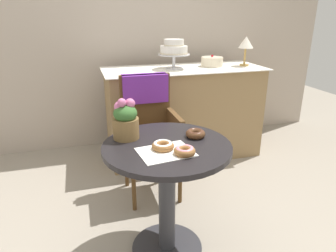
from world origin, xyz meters
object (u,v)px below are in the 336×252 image
(wicker_chair, at_px, (148,116))
(donut_side, at_px, (185,151))
(flower_vase, at_px, (125,120))
(cafe_table, at_px, (167,178))
(donut_front, at_px, (163,145))
(round_layer_cake, at_px, (212,62))
(donut_mid, at_px, (195,133))
(table_lamp, at_px, (246,44))
(tiered_cake_stand, at_px, (174,49))

(wicker_chair, bearing_deg, donut_side, -89.50)
(flower_vase, bearing_deg, cafe_table, -38.02)
(donut_front, relative_size, round_layer_cake, 0.56)
(flower_vase, relative_size, round_layer_cake, 1.13)
(donut_mid, distance_m, table_lamp, 1.61)
(cafe_table, bearing_deg, wicker_chair, 85.55)
(tiered_cake_stand, bearing_deg, donut_mid, -101.44)
(wicker_chair, height_order, table_lamp, table_lamp)
(donut_mid, relative_size, round_layer_cake, 0.54)
(donut_front, height_order, tiered_cake_stand, tiered_cake_stand)
(cafe_table, xyz_separation_m, table_lamp, (1.17, 1.27, 0.61))
(donut_side, bearing_deg, wicker_chair, 89.60)
(wicker_chair, bearing_deg, flower_vase, -113.01)
(flower_vase, height_order, tiered_cake_stand, tiered_cake_stand)
(cafe_table, bearing_deg, donut_mid, 16.44)
(donut_mid, relative_size, tiered_cake_stand, 0.38)
(donut_mid, distance_m, flower_vase, 0.41)
(table_lamp, bearing_deg, round_layer_cake, 168.64)
(donut_side, height_order, round_layer_cake, round_layer_cake)
(wicker_chair, height_order, round_layer_cake, round_layer_cake)
(donut_side, relative_size, round_layer_cake, 0.52)
(cafe_table, relative_size, donut_mid, 6.24)
(flower_vase, bearing_deg, wicker_chair, 66.09)
(wicker_chair, bearing_deg, cafe_table, -93.54)
(donut_side, distance_m, flower_vase, 0.41)
(cafe_table, height_order, round_layer_cake, round_layer_cake)
(round_layer_cake, relative_size, table_lamp, 0.75)
(wicker_chair, height_order, tiered_cake_stand, tiered_cake_stand)
(donut_front, distance_m, donut_side, 0.13)
(donut_mid, bearing_deg, wicker_chair, 100.96)
(donut_front, bearing_deg, flower_vase, 127.18)
(cafe_table, relative_size, flower_vase, 2.97)
(round_layer_cake, bearing_deg, donut_mid, -117.27)
(wicker_chair, relative_size, donut_mid, 8.26)
(flower_vase, height_order, table_lamp, table_lamp)
(donut_front, relative_size, donut_mid, 1.03)
(tiered_cake_stand, bearing_deg, flower_vase, -119.32)
(wicker_chair, relative_size, round_layer_cake, 4.44)
(tiered_cake_stand, xyz_separation_m, round_layer_cake, (0.41, 0.03, -0.14))
(donut_side, distance_m, tiered_cake_stand, 1.54)
(wicker_chair, xyz_separation_m, flower_vase, (-0.26, -0.58, 0.19))
(wicker_chair, height_order, flower_vase, flower_vase)
(cafe_table, relative_size, tiered_cake_stand, 2.40)
(wicker_chair, distance_m, table_lamp, 1.32)
(cafe_table, height_order, table_lamp, table_lamp)
(table_lamp, bearing_deg, donut_mid, -129.01)
(cafe_table, bearing_deg, donut_front, -124.07)
(donut_mid, height_order, donut_side, same)
(donut_mid, distance_m, round_layer_cake, 1.45)
(wicker_chair, xyz_separation_m, donut_side, (-0.01, -0.89, 0.10))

